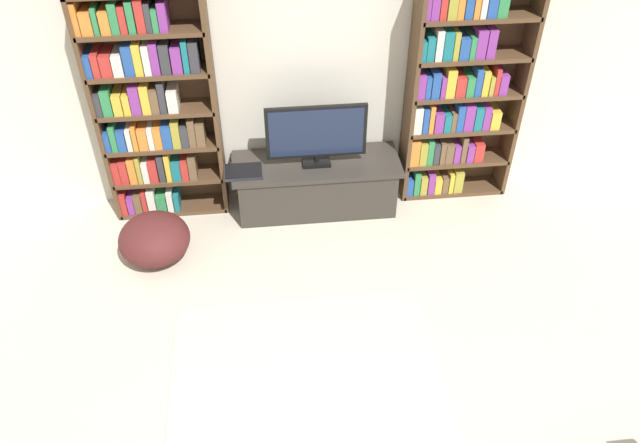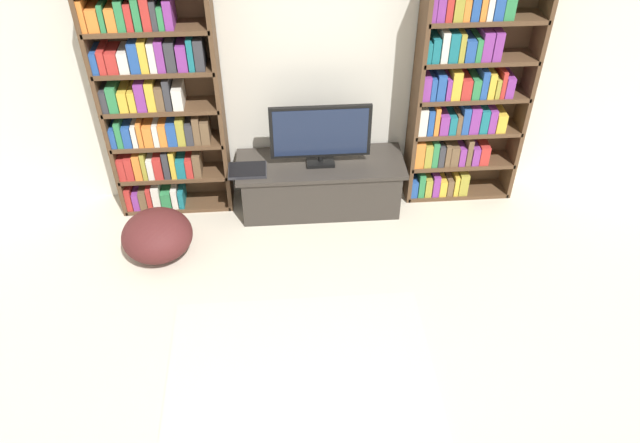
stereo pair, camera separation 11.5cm
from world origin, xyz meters
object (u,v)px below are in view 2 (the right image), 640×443
Objects in this scene: tv_stand at (320,184)px; beanbag_ottoman at (157,235)px; bookshelf_left at (158,105)px; television at (320,134)px; laptop at (247,170)px; bookshelf_right at (463,95)px.

tv_stand is 2.53× the size of beanbag_ottoman.
bookshelf_left is at bearing 85.29° from beanbag_ottoman.
bookshelf_left is 1.36m from television.
bookshelf_left is 1.37× the size of tv_stand.
laptop is at bearing -173.37° from television.
television is at bearing -6.94° from bookshelf_left.
bookshelf_left is 1.07m from beanbag_ottoman.
bookshelf_left is 3.46× the size of beanbag_ottoman.
tv_stand is (-1.23, -0.15, -0.76)m from bookshelf_right.
beanbag_ottoman is at bearing -159.52° from television.
bookshelf_left is 6.17× the size of laptop.
television is 0.69m from laptop.
bookshelf_left is at bearing -179.98° from bookshelf_right.
bookshelf_right is 2.35× the size of television.
tv_stand is at bearing -6.28° from bookshelf_left.
beanbag_ottoman is (-0.75, -0.44, -0.30)m from laptop.
television is at bearing -172.45° from bookshelf_right.
bookshelf_left reaches higher than beanbag_ottoman.
television reaches higher than tv_stand.
laptop is (-0.63, -0.07, -0.28)m from television.
bookshelf_left is at bearing 173.06° from television.
bookshelf_right is 1.37× the size of tv_stand.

